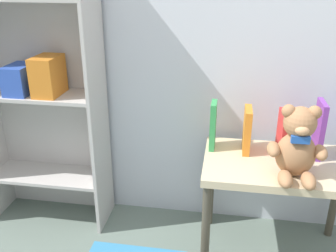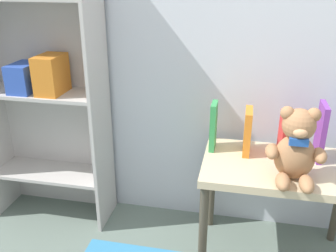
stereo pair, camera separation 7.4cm
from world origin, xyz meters
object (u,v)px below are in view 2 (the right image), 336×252
Objects in this scene: display_table at (280,178)px; book_standing_green at (213,126)px; book_standing_orange at (248,131)px; teddy_bear at (296,148)px; bookshelf_side at (43,73)px; book_standing_red at (283,135)px; book_standing_purple at (321,132)px.

display_table is 3.01× the size of book_standing_green.
teddy_bear is at bearing -47.92° from book_standing_orange.
teddy_bear is (1.27, -0.29, -0.17)m from bookshelf_side.
teddy_bear reaches higher than display_table.
book_standing_green reaches higher than book_standing_red.
bookshelf_side is at bearing 174.15° from book_standing_red.
book_standing_orange is at bearing 149.84° from display_table.
bookshelf_side is at bearing 167.12° from teddy_bear.
book_standing_red is (0.16, 0.00, -0.00)m from book_standing_orange.
teddy_bear is at bearing -75.58° from display_table.
book_standing_green is at bearing 162.68° from display_table.
book_standing_orange is 1.04× the size of book_standing_red.
book_standing_green is 1.09× the size of book_standing_orange.
teddy_bear is at bearing -84.26° from book_standing_red.
book_standing_orange is 0.16m from book_standing_red.
book_standing_red is 0.17m from book_standing_purple.
book_standing_purple is at bearing -1.47° from book_standing_red.
book_standing_green is 0.16m from book_standing_orange.
book_standing_orange reaches higher than book_standing_red.
book_standing_purple is (0.33, 0.00, 0.03)m from book_standing_orange.
book_standing_green is 0.49m from book_standing_purple.
book_standing_green is (-0.36, 0.23, -0.03)m from teddy_bear.
book_standing_orange is 0.81× the size of book_standing_purple.
teddy_bear is at bearing -12.88° from bookshelf_side.
teddy_bear is 1.47× the size of book_standing_orange.
book_standing_red is at bearing 90.00° from display_table.
book_standing_green is at bearing 147.89° from teddy_bear.
bookshelf_side is at bearing 176.74° from book_standing_green.
display_table is at bearing -7.70° from bookshelf_side.
bookshelf_side is 0.94m from book_standing_green.
display_table is 2.67× the size of book_standing_purple.
book_standing_purple reaches higher than book_standing_orange.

